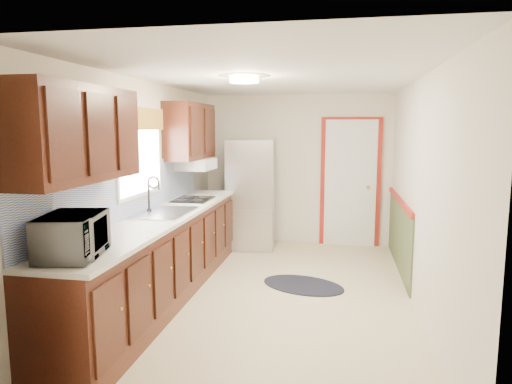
% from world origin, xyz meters
% --- Properties ---
extents(room_shell, '(3.20, 5.20, 2.52)m').
position_xyz_m(room_shell, '(0.00, 0.00, 1.20)').
color(room_shell, beige).
rests_on(room_shell, ground).
extents(kitchen_run, '(0.63, 4.00, 2.20)m').
position_xyz_m(kitchen_run, '(-1.24, -0.29, 0.81)').
color(kitchen_run, '#37150C').
rests_on(kitchen_run, ground).
extents(back_wall_trim, '(1.12, 2.30, 2.08)m').
position_xyz_m(back_wall_trim, '(0.99, 2.21, 0.89)').
color(back_wall_trim, maroon).
rests_on(back_wall_trim, ground).
extents(ceiling_fixture, '(0.30, 0.30, 0.06)m').
position_xyz_m(ceiling_fixture, '(-0.30, -0.20, 2.36)').
color(ceiling_fixture, '#FFD88C').
rests_on(ceiling_fixture, room_shell).
extents(microwave, '(0.43, 0.62, 0.39)m').
position_xyz_m(microwave, '(-1.20, -1.95, 1.13)').
color(microwave, white).
rests_on(microwave, kitchen_run).
extents(refrigerator, '(0.77, 0.74, 1.70)m').
position_xyz_m(refrigerator, '(-0.67, 2.05, 0.85)').
color(refrigerator, '#B7B7BC').
rests_on(refrigerator, ground).
extents(rug, '(1.18, 0.96, 0.01)m').
position_xyz_m(rug, '(0.29, 0.40, 0.01)').
color(rug, black).
rests_on(rug, ground).
extents(cooktop, '(0.45, 0.55, 0.02)m').
position_xyz_m(cooktop, '(-1.19, 0.75, 0.95)').
color(cooktop, black).
rests_on(cooktop, kitchen_run).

